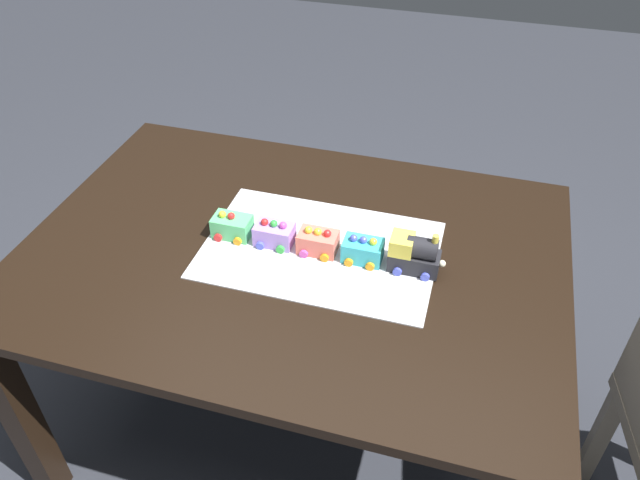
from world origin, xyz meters
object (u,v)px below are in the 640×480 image
at_px(cake_car_hopper_coral, 318,242).
at_px(cake_car_gondola_lavender, 274,234).
at_px(cake_locomotive, 414,254).
at_px(dining_table, 294,279).
at_px(cake_car_tanker_mint_green, 232,226).
at_px(cake_car_caboose_turquoise, 363,250).

xyz_separation_m(cake_car_hopper_coral, cake_car_gondola_lavender, (0.12, 0.00, 0.00)).
bearing_deg(cake_car_hopper_coral, cake_car_gondola_lavender, 0.00).
height_order(cake_locomotive, cake_car_gondola_lavender, cake_locomotive).
distance_m(dining_table, cake_car_tanker_mint_green, 0.22).
relative_size(cake_car_gondola_lavender, cake_car_tanker_mint_green, 1.00).
xyz_separation_m(dining_table, cake_car_caboose_turquoise, (-0.18, -0.01, 0.14)).
bearing_deg(dining_table, cake_car_gondola_lavender, -8.08).
bearing_deg(cake_car_tanker_mint_green, cake_car_hopper_coral, -180.00).
relative_size(dining_table, cake_car_tanker_mint_green, 14.00).
distance_m(cake_car_gondola_lavender, cake_car_tanker_mint_green, 0.12).
bearing_deg(cake_car_hopper_coral, dining_table, 6.35).
xyz_separation_m(cake_car_gondola_lavender, cake_car_tanker_mint_green, (0.12, 0.00, -0.00)).
distance_m(dining_table, cake_car_caboose_turquoise, 0.23).
bearing_deg(cake_car_tanker_mint_green, cake_car_caboose_turquoise, -180.00).
height_order(dining_table, cake_car_caboose_turquoise, cake_car_caboose_turquoise).
xyz_separation_m(cake_locomotive, cake_car_tanker_mint_green, (0.48, -0.00, -0.02)).
bearing_deg(cake_car_hopper_coral, cake_car_caboose_turquoise, 180.00).
bearing_deg(cake_car_tanker_mint_green, dining_table, 177.53).
distance_m(dining_table, cake_locomotive, 0.35).
relative_size(cake_car_hopper_coral, cake_car_tanker_mint_green, 1.00).
bearing_deg(dining_table, cake_car_caboose_turquoise, -177.71).
distance_m(dining_table, cake_car_gondola_lavender, 0.15).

